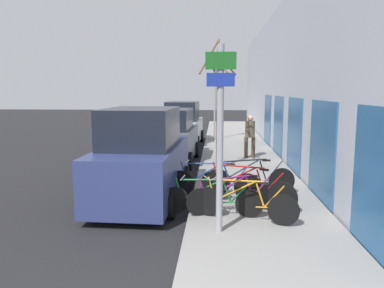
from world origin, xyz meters
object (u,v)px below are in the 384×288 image
at_px(bicycle_2, 235,196).
at_px(bicycle_5, 250,179).
at_px(traffic_light, 215,87).
at_px(bicycle_3, 246,188).
at_px(pedestrian_near, 250,133).
at_px(bicycle_1, 212,199).
at_px(parked_car_2, 183,126).
at_px(street_tree, 218,110).
at_px(bicycle_4, 214,183).
at_px(bicycle_0, 245,203).
at_px(parked_car_0, 143,159).
at_px(signpost, 220,134).
at_px(parked_car_1, 169,138).

xyz_separation_m(bicycle_2, bicycle_5, (0.45, 1.48, 0.04)).
bearing_deg(traffic_light, bicycle_5, -84.85).
bearing_deg(bicycle_5, bicycle_3, 161.76).
distance_m(pedestrian_near, traffic_light, 6.00).
distance_m(bicycle_1, bicycle_5, 1.98).
bearing_deg(parked_car_2, bicycle_1, -79.36).
bearing_deg(street_tree, bicycle_4, -91.74).
bearing_deg(bicycle_4, street_tree, 5.82).
distance_m(bicycle_0, bicycle_5, 2.03).
xyz_separation_m(bicycle_4, pedestrian_near, (1.41, 5.93, 0.59)).
height_order(bicycle_5, parked_car_2, parked_car_2).
bearing_deg(bicycle_2, bicycle_5, -36.10).
xyz_separation_m(parked_car_0, parked_car_2, (0.16, 10.02, -0.07)).
bearing_deg(pedestrian_near, bicycle_0, 77.54).
bearing_deg(pedestrian_near, bicycle_2, 75.77).
distance_m(bicycle_2, traffic_light, 12.73).
bearing_deg(bicycle_0, parked_car_2, 29.30).
xyz_separation_m(bicycle_0, traffic_light, (-0.71, 13.00, 2.50)).
bearing_deg(parked_car_2, bicycle_5, -72.56).
bearing_deg(signpost, bicycle_5, 72.80).
bearing_deg(bicycle_3, bicycle_2, -176.30).
height_order(parked_car_0, traffic_light, traffic_light).
bearing_deg(bicycle_4, bicycle_2, -147.04).
bearing_deg(bicycle_0, pedestrian_near, 12.30).
xyz_separation_m(bicycle_0, bicycle_5, (0.28, 2.01, 0.02)).
height_order(bicycle_4, parked_car_1, parked_car_1).
xyz_separation_m(signpost, bicycle_0, (0.54, 0.64, -1.53)).
height_order(bicycle_2, parked_car_0, parked_car_0).
distance_m(bicycle_0, bicycle_2, 0.56).
distance_m(parked_car_1, traffic_light, 6.62).
height_order(bicycle_5, parked_car_0, parked_car_0).
height_order(bicycle_2, pedestrian_near, pedestrian_near).
bearing_deg(parked_car_2, bicycle_0, -76.33).
bearing_deg(bicycle_4, signpost, -169.27).
relative_size(bicycle_2, street_tree, 0.49).
height_order(bicycle_0, parked_car_2, parked_car_2).
height_order(signpost, parked_car_1, signpost).
height_order(signpost, bicycle_3, signpost).
xyz_separation_m(pedestrian_near, traffic_light, (-1.46, 5.50, 1.89)).
relative_size(parked_car_0, pedestrian_near, 2.69).
bearing_deg(bicycle_2, parked_car_0, 41.33).
distance_m(bicycle_3, pedestrian_near, 6.48).
relative_size(parked_car_0, traffic_light, 1.03).
xyz_separation_m(parked_car_1, parked_car_2, (0.11, 4.93, 0.04)).
distance_m(parked_car_1, pedestrian_near, 3.27).
height_order(signpost, parked_car_2, signpost).
bearing_deg(bicycle_1, bicycle_5, -23.08).
bearing_deg(parked_car_2, parked_car_0, -88.48).
height_order(bicycle_1, bicycle_5, bicycle_5).
xyz_separation_m(bicycle_2, parked_car_0, (-2.36, 1.33, 0.57)).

